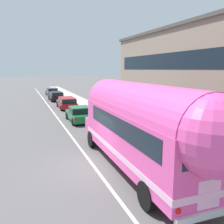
{
  "coord_description": "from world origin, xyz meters",
  "views": [
    {
      "loc": [
        -3.08,
        -10.89,
        4.72
      ],
      "look_at": [
        2.0,
        2.75,
        2.13
      ],
      "focal_mm": 38.73,
      "sensor_mm": 36.0,
      "label": 1
    }
  ],
  "objects_px": {
    "painted_bus": "(143,125)",
    "car_third": "(56,96)",
    "car_lead": "(80,114)",
    "car_fourth": "(52,91)",
    "car_second": "(67,102)"
  },
  "relations": [
    {
      "from": "painted_bus",
      "to": "car_third",
      "type": "bearing_deg",
      "value": 90.34
    },
    {
      "from": "car_lead",
      "to": "car_fourth",
      "type": "relative_size",
      "value": 0.93
    },
    {
      "from": "painted_bus",
      "to": "car_third",
      "type": "xyz_separation_m",
      "value": [
        -0.16,
        27.75,
        -1.51
      ]
    },
    {
      "from": "car_second",
      "to": "car_fourth",
      "type": "xyz_separation_m",
      "value": [
        0.11,
        15.63,
        -0.05
      ]
    },
    {
      "from": "painted_bus",
      "to": "car_second",
      "type": "bearing_deg",
      "value": 89.86
    },
    {
      "from": "car_lead",
      "to": "car_third",
      "type": "distance_m",
      "value": 15.71
    },
    {
      "from": "car_second",
      "to": "car_fourth",
      "type": "relative_size",
      "value": 1.04
    },
    {
      "from": "car_third",
      "to": "car_fourth",
      "type": "height_order",
      "value": "same"
    },
    {
      "from": "car_second",
      "to": "car_third",
      "type": "height_order",
      "value": "same"
    },
    {
      "from": "car_lead",
      "to": "car_fourth",
      "type": "distance_m",
      "value": 23.39
    },
    {
      "from": "car_fourth",
      "to": "car_second",
      "type": "bearing_deg",
      "value": -90.4
    },
    {
      "from": "car_second",
      "to": "car_fourth",
      "type": "distance_m",
      "value": 15.63
    },
    {
      "from": "car_third",
      "to": "car_second",
      "type": "bearing_deg",
      "value": -88.47
    },
    {
      "from": "painted_bus",
      "to": "car_fourth",
      "type": "height_order",
      "value": "painted_bus"
    },
    {
      "from": "car_lead",
      "to": "car_second",
      "type": "distance_m",
      "value": 7.76
    }
  ]
}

